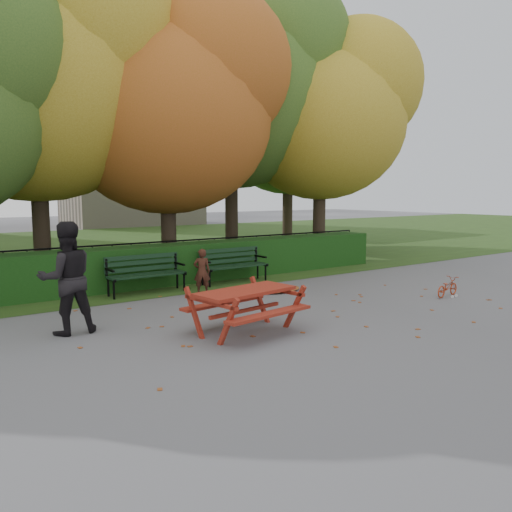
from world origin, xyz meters
TOP-DOWN VIEW (x-y plane):
  - ground at (0.00, 0.00)m, footprint 90.00×90.00m
  - grass_strip at (0.00, 14.00)m, footprint 90.00×90.00m
  - building_right at (8.00, 28.00)m, footprint 9.00×6.00m
  - hedge at (0.00, 4.50)m, footprint 13.00×0.90m
  - iron_fence at (0.00, 5.30)m, footprint 14.00×0.04m
  - tree_b at (-2.44, 6.75)m, footprint 6.72×6.40m
  - tree_c at (0.83, 5.96)m, footprint 6.30×6.00m
  - tree_d at (3.88, 7.23)m, footprint 7.14×6.80m
  - tree_e at (6.52, 5.77)m, footprint 6.09×5.80m
  - tree_g at (8.33, 9.76)m, footprint 6.30×6.00m
  - bench_left at (-1.30, 3.70)m, footprint 1.80×0.57m
  - bench_right at (1.10, 3.70)m, footprint 1.80×0.57m
  - picnic_table at (-1.27, -0.37)m, footprint 1.87×1.59m
  - leaf_pile at (1.32, 2.16)m, footprint 1.49×1.27m
  - leaf_scatter at (0.00, 0.30)m, footprint 9.00×5.70m
  - child at (-0.30, 2.82)m, footprint 0.45×0.38m
  - adult at (-3.67, 1.27)m, footprint 0.92×0.73m
  - bicycle at (4.05, -0.59)m, footprint 0.86×0.38m

SIDE VIEW (x-z plane):
  - ground at x=0.00m, z-range 0.00..0.00m
  - grass_strip at x=0.00m, z-range 0.01..0.01m
  - leaf_scatter at x=0.00m, z-range 0.00..0.01m
  - leaf_pile at x=1.32m, z-range 0.00..0.09m
  - bicycle at x=4.05m, z-range 0.00..0.44m
  - hedge at x=0.00m, z-range 0.00..1.00m
  - bench_left at x=-1.30m, z-range 0.08..0.96m
  - bench_right at x=1.10m, z-range 0.08..0.96m
  - child at x=-0.30m, z-range 0.00..1.05m
  - iron_fence at x=0.00m, z-range 0.03..1.05m
  - picnic_table at x=-1.27m, z-range 0.15..0.98m
  - adult at x=-3.67m, z-range 0.00..1.85m
  - tree_c at x=0.83m, z-range 0.82..8.82m
  - tree_e at x=6.52m, z-range 1.01..9.16m
  - tree_g at x=8.33m, z-range 1.10..9.65m
  - tree_b at x=-2.44m, z-range 1.01..9.80m
  - tree_d at x=3.88m, z-range 1.19..10.77m
  - building_right at x=8.00m, z-range 0.00..12.00m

